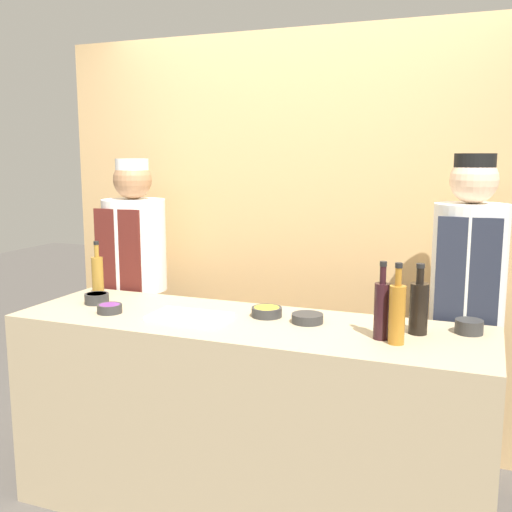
# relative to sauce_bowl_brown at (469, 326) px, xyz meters

# --- Properties ---
(ground_plane) EXTENTS (14.00, 14.00, 0.00)m
(ground_plane) POSITION_rel_sauce_bowl_brown_xyz_m (-0.95, -0.17, -0.98)
(ground_plane) COLOR #4C4742
(cabinet_wall) EXTENTS (3.11, 0.18, 2.40)m
(cabinet_wall) POSITION_rel_sauce_bowl_brown_xyz_m (-0.95, 0.81, 0.22)
(cabinet_wall) COLOR tan
(cabinet_wall) RESTS_ON ground_plane
(counter) EXTENTS (2.19, 0.65, 0.95)m
(counter) POSITION_rel_sauce_bowl_brown_xyz_m (-0.95, -0.17, -0.51)
(counter) COLOR tan
(counter) RESTS_ON ground_plane
(sauce_bowl_brown) EXTENTS (0.12, 0.12, 0.06)m
(sauce_bowl_brown) POSITION_rel_sauce_bowl_brown_xyz_m (0.00, 0.00, 0.00)
(sauce_bowl_brown) COLOR #2D2D2D
(sauce_bowl_brown) RESTS_ON counter
(sauce_bowl_red) EXTENTS (0.12, 0.12, 0.05)m
(sauce_bowl_red) POSITION_rel_sauce_bowl_brown_xyz_m (-1.78, -0.14, -0.00)
(sauce_bowl_red) COLOR #2D2D2D
(sauce_bowl_red) RESTS_ON counter
(sauce_bowl_orange) EXTENTS (0.14, 0.14, 0.04)m
(sauce_bowl_orange) POSITION_rel_sauce_bowl_brown_xyz_m (-0.68, -0.09, -0.01)
(sauce_bowl_orange) COLOR #2D2D2D
(sauce_bowl_orange) RESTS_ON counter
(sauce_bowl_yellow) EXTENTS (0.14, 0.14, 0.04)m
(sauce_bowl_yellow) POSITION_rel_sauce_bowl_brown_xyz_m (-0.89, -0.06, -0.01)
(sauce_bowl_yellow) COLOR #2D2D2D
(sauce_bowl_yellow) RESTS_ON counter
(sauce_bowl_purple) EXTENTS (0.12, 0.12, 0.04)m
(sauce_bowl_purple) POSITION_rel_sauce_bowl_brown_xyz_m (-1.61, -0.27, -0.01)
(sauce_bowl_purple) COLOR #2D2D2D
(sauce_bowl_purple) RESTS_ON counter
(cutting_board) EXTENTS (0.36, 0.22, 0.02)m
(cutting_board) POSITION_rel_sauce_bowl_brown_xyz_m (-1.21, -0.23, -0.02)
(cutting_board) COLOR white
(cutting_board) RESTS_ON counter
(bottle_amber) EXTENTS (0.07, 0.07, 0.33)m
(bottle_amber) POSITION_rel_sauce_bowl_brown_xyz_m (-0.27, -0.26, 0.10)
(bottle_amber) COLOR #9E661E
(bottle_amber) RESTS_ON counter
(bottle_wine) EXTENTS (0.06, 0.06, 0.32)m
(bottle_wine) POSITION_rel_sauce_bowl_brown_xyz_m (-0.33, -0.21, 0.09)
(bottle_wine) COLOR black
(bottle_wine) RESTS_ON counter
(bottle_vinegar) EXTENTS (0.06, 0.06, 0.30)m
(bottle_vinegar) POSITION_rel_sauce_bowl_brown_xyz_m (-1.85, -0.04, 0.09)
(bottle_vinegar) COLOR olive
(bottle_vinegar) RESTS_ON counter
(bottle_soy) EXTENTS (0.08, 0.08, 0.30)m
(bottle_soy) POSITION_rel_sauce_bowl_brown_xyz_m (-0.20, -0.08, 0.08)
(bottle_soy) COLOR black
(bottle_soy) RESTS_ON counter
(chef_left) EXTENTS (0.37, 0.37, 1.68)m
(chef_left) POSITION_rel_sauce_bowl_brown_xyz_m (-1.88, 0.37, -0.07)
(chef_left) COLOR #28282D
(chef_left) RESTS_ON ground_plane
(chef_right) EXTENTS (0.35, 0.35, 1.70)m
(chef_right) POSITION_rel_sauce_bowl_brown_xyz_m (-0.02, 0.37, -0.05)
(chef_right) COLOR #28282D
(chef_right) RESTS_ON ground_plane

